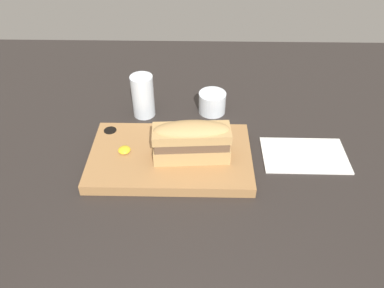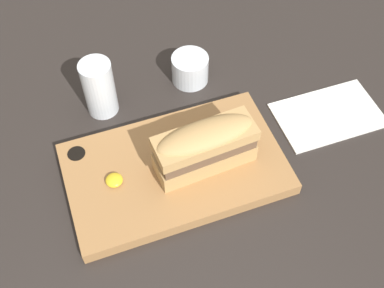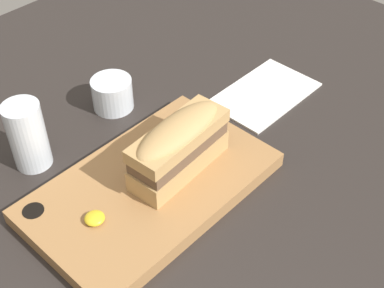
# 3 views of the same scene
# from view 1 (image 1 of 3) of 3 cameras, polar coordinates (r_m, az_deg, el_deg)

# --- Properties ---
(dining_table) EXTENTS (1.71, 1.28, 0.02)m
(dining_table) POSITION_cam_1_polar(r_m,az_deg,el_deg) (0.97, -4.06, -1.26)
(dining_table) COLOR #282321
(dining_table) RESTS_ON ground
(serving_board) EXTENTS (0.39, 0.24, 0.03)m
(serving_board) POSITION_cam_1_polar(r_m,az_deg,el_deg) (0.92, -3.33, -1.95)
(serving_board) COLOR #9E7042
(serving_board) RESTS_ON dining_table
(sandwich) EXTENTS (0.18, 0.08, 0.10)m
(sandwich) POSITION_cam_1_polar(r_m,az_deg,el_deg) (0.86, -0.07, 0.65)
(sandwich) COLOR tan
(sandwich) RESTS_ON serving_board
(mustard_dollop) EXTENTS (0.03, 0.03, 0.01)m
(mustard_dollop) POSITION_cam_1_polar(r_m,az_deg,el_deg) (0.92, -10.27, -0.88)
(mustard_dollop) COLOR gold
(mustard_dollop) RESTS_ON serving_board
(water_glass) EXTENTS (0.06, 0.06, 0.12)m
(water_glass) POSITION_cam_1_polar(r_m,az_deg,el_deg) (1.06, -7.45, 6.89)
(water_glass) COLOR silver
(water_glass) RESTS_ON dining_table
(wine_glass) EXTENTS (0.08, 0.08, 0.06)m
(wine_glass) POSITION_cam_1_polar(r_m,az_deg,el_deg) (1.08, 3.09, 6.19)
(wine_glass) COLOR silver
(wine_glass) RESTS_ON dining_table
(napkin) EXTENTS (0.21, 0.13, 0.00)m
(napkin) POSITION_cam_1_polar(r_m,az_deg,el_deg) (0.98, 16.75, -1.64)
(napkin) COLOR white
(napkin) RESTS_ON dining_table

